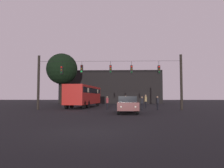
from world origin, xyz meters
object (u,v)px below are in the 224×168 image
car_near_right (127,104)px  pedestrian_near_bus (126,101)px  pedestrian_crossing_center (142,103)px  tree_left_silhouette (62,69)px  city_bus (84,94)px  pedestrian_crossing_left (107,102)px  pedestrian_trailing (146,101)px  pedestrian_crossing_right (157,102)px

car_near_right → pedestrian_near_bus: (0.05, 7.42, 0.12)m
car_near_right → pedestrian_crossing_center: size_ratio=2.87×
tree_left_silhouette → pedestrian_near_bus: bearing=-50.2°
city_bus → car_near_right: size_ratio=2.58×
pedestrian_crossing_left → pedestrian_crossing_center: (3.93, -1.15, -0.02)m
city_bus → pedestrian_crossing_center: bearing=-41.1°
pedestrian_trailing → tree_left_silhouette: bearing=137.2°
car_near_right → pedestrian_crossing_left: size_ratio=2.82×
pedestrian_crossing_left → pedestrian_near_bus: bearing=42.3°
pedestrian_trailing → tree_left_silhouette: 20.93m
pedestrian_crossing_left → pedestrian_crossing_right: (5.67, -0.83, 0.01)m
pedestrian_crossing_left → pedestrian_near_bus: 2.95m
pedestrian_crossing_right → pedestrian_near_bus: 4.48m
pedestrian_crossing_left → tree_left_silhouette: (-9.91, 16.51, 6.13)m
city_bus → pedestrian_crossing_left: (3.59, -5.41, -1.00)m
pedestrian_crossing_right → pedestrian_near_bus: (-3.49, 2.81, 0.05)m
city_bus → car_near_right: city_bus is taller
city_bus → pedestrian_near_bus: bearing=-30.7°
pedestrian_crossing_left → pedestrian_crossing_center: bearing=-16.3°
pedestrian_crossing_right → pedestrian_trailing: bearing=103.2°
pedestrian_crossing_left → city_bus: bearing=123.6°
pedestrian_crossing_right → city_bus: bearing=146.0°
city_bus → tree_left_silhouette: size_ratio=1.11×
city_bus → pedestrian_crossing_left: city_bus is taller
pedestrian_crossing_center → pedestrian_crossing_right: size_ratio=0.98×
car_near_right → pedestrian_crossing_right: (3.54, 4.60, 0.07)m
city_bus → pedestrian_crossing_center: city_bus is taller
pedestrian_near_bus → tree_left_silhouette: bearing=129.8°
pedestrian_crossing_right → pedestrian_near_bus: bearing=141.1°
car_near_right → pedestrian_crossing_left: (-2.13, 5.43, 0.07)m
city_bus → tree_left_silhouette: bearing=119.6°
pedestrian_near_bus → car_near_right: bearing=-90.4°
pedestrian_crossing_right → tree_left_silhouette: size_ratio=0.15×
pedestrian_crossing_right → car_near_right: bearing=-127.5°
tree_left_silhouette → pedestrian_trailing: bearing=-42.8°
car_near_right → tree_left_silhouette: (-12.04, 21.94, 6.19)m
tree_left_silhouette → city_bus: bearing=-60.4°
city_bus → pedestrian_crossing_left: size_ratio=7.26×
pedestrian_crossing_right → pedestrian_trailing: size_ratio=0.88×
pedestrian_crossing_center → pedestrian_near_bus: (-1.75, 3.13, 0.07)m
pedestrian_crossing_left → pedestrian_near_bus: size_ratio=0.95×
tree_left_silhouette → pedestrian_crossing_center: bearing=-51.9°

